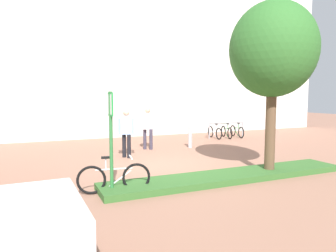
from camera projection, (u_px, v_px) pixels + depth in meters
ground_plane at (165, 164)px, 10.01m from camera, size 60.00×60.00×0.00m
building_facade at (109, 44)px, 16.48m from camera, size 28.00×1.20×10.00m
planter_strip at (230, 176)px, 8.23m from camera, size 7.00×1.10×0.16m
tree_sidewalk at (273, 50)px, 8.41m from camera, size 2.36×2.36×4.78m
parking_sign_post at (111, 128)px, 6.82m from camera, size 0.08×0.36×2.31m
bike_at_sign at (114, 178)px, 7.07m from camera, size 1.67×0.44×0.86m
bike_rack_cluster at (226, 131)px, 16.36m from camera, size 2.11×1.62×0.83m
bollard_steel at (190, 137)px, 13.21m from camera, size 0.16×0.16×0.90m
person_shirt_white at (126, 130)px, 11.04m from camera, size 0.58×0.35×1.72m
person_shirt_blue at (148, 126)px, 12.76m from camera, size 0.60×0.31×1.72m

